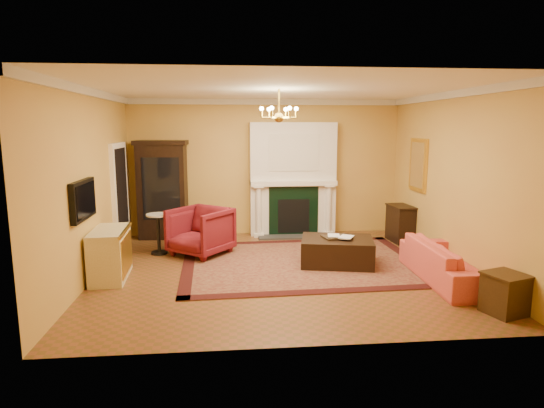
{
  "coord_description": "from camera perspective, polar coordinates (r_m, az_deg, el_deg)",
  "views": [
    {
      "loc": [
        -0.82,
        -7.39,
        2.41
      ],
      "look_at": [
        -0.08,
        0.3,
        1.09
      ],
      "focal_mm": 30.0,
      "sensor_mm": 36.0,
      "label": 1
    }
  ],
  "objects": [
    {
      "name": "fireplace",
      "position": [
        10.13,
        2.64,
        2.8
      ],
      "size": [
        1.9,
        0.7,
        2.5
      ],
      "color": "white",
      "rests_on": "wall_back"
    },
    {
      "name": "console_table",
      "position": [
        9.98,
        15.81,
        -2.45
      ],
      "size": [
        0.43,
        0.7,
        0.74
      ],
      "primitive_type": "cube",
      "rotation": [
        0.0,
        0.0,
        0.08
      ],
      "color": "black",
      "rests_on": "floor"
    },
    {
      "name": "china_cabinet",
      "position": [
        10.08,
        -13.56,
        1.47
      ],
      "size": [
        1.04,
        0.53,
        2.03
      ],
      "primitive_type": "cube",
      "rotation": [
        0.0,
        0.0,
        -0.07
      ],
      "color": "black",
      "rests_on": "floor"
    },
    {
      "name": "book_a",
      "position": [
        8.02,
        7.04,
        -3.1
      ],
      "size": [
        0.21,
        0.06,
        0.27
      ],
      "primitive_type": "imported",
      "rotation": [
        0.0,
        0.0,
        -0.18
      ],
      "color": "gray",
      "rests_on": "ottoman_tray"
    },
    {
      "name": "oriental_rug",
      "position": [
        8.22,
        3.8,
        -7.31
      ],
      "size": [
        4.34,
        3.32,
        0.02
      ],
      "primitive_type": "cube",
      "rotation": [
        0.0,
        0.0,
        0.04
      ],
      "color": "#4A0F11",
      "rests_on": "floor"
    },
    {
      "name": "wall_front",
      "position": [
        4.78,
        4.48,
        -1.27
      ],
      "size": [
        6.0,
        0.02,
        3.0
      ],
      "primitive_type": "cube",
      "color": "gold",
      "rests_on": "floor"
    },
    {
      "name": "leather_ottoman",
      "position": [
        8.11,
        8.15,
        -5.87
      ],
      "size": [
        1.39,
        1.13,
        0.46
      ],
      "primitive_type": "cube",
      "rotation": [
        0.0,
        0.0,
        -0.2
      ],
      "color": "black",
      "rests_on": "oriental_rug"
    },
    {
      "name": "wingback_armchair",
      "position": [
        8.7,
        -8.98,
        -3.11
      ],
      "size": [
        1.32,
        1.31,
        1.0
      ],
      "primitive_type": "imported",
      "rotation": [
        0.0,
        0.0,
        -0.67
      ],
      "color": "maroon",
      "rests_on": "floor"
    },
    {
      "name": "crown_molding",
      "position": [
        8.4,
        0.15,
        13.32
      ],
      "size": [
        6.0,
        5.5,
        0.12
      ],
      "color": "silver",
      "rests_on": "ceiling"
    },
    {
      "name": "ceiling",
      "position": [
        7.46,
        0.89,
        14.32
      ],
      "size": [
        6.0,
        5.5,
        0.02
      ],
      "primitive_type": "cube",
      "color": "white",
      "rests_on": "wall_back"
    },
    {
      "name": "topiary_left",
      "position": [
        9.99,
        -0.66,
        4.42
      ],
      "size": [
        0.18,
        0.18,
        0.47
      ],
      "color": "gray",
      "rests_on": "fireplace"
    },
    {
      "name": "commode",
      "position": [
        7.74,
        -19.65,
        -5.92
      ],
      "size": [
        0.57,
        1.1,
        0.8
      ],
      "primitive_type": "cube",
      "rotation": [
        0.0,
        0.0,
        0.06
      ],
      "color": "beige",
      "rests_on": "floor"
    },
    {
      "name": "gilt_mirror",
      "position": [
        9.6,
        17.86,
        4.69
      ],
      "size": [
        0.06,
        0.76,
        1.05
      ],
      "color": "gold",
      "rests_on": "wall_right"
    },
    {
      "name": "wall_left",
      "position": [
        7.76,
        -21.84,
        2.27
      ],
      "size": [
        0.02,
        5.5,
        3.0
      ],
      "primitive_type": "cube",
      "color": "gold",
      "rests_on": "floor"
    },
    {
      "name": "topiary_right",
      "position": [
        10.15,
        5.79,
        4.43
      ],
      "size": [
        0.17,
        0.17,
        0.47
      ],
      "color": "gray",
      "rests_on": "fireplace"
    },
    {
      "name": "wall_back",
      "position": [
        10.22,
        -0.84,
        4.59
      ],
      "size": [
        6.0,
        0.02,
        3.0
      ],
      "primitive_type": "cube",
      "color": "gold",
      "rests_on": "floor"
    },
    {
      "name": "book_b",
      "position": [
        7.99,
        8.57,
        -3.09
      ],
      "size": [
        0.2,
        0.13,
        0.3
      ],
      "primitive_type": "imported",
      "rotation": [
        0.0,
        0.0,
        -0.52
      ],
      "color": "gray",
      "rests_on": "ottoman_tray"
    },
    {
      "name": "coral_sofa",
      "position": [
        7.69,
        21.19,
        -6.06
      ],
      "size": [
        0.66,
        2.09,
        0.81
      ],
      "primitive_type": "imported",
      "rotation": [
        0.0,
        0.0,
        1.54
      ],
      "color": "#E05147",
      "rests_on": "floor"
    },
    {
      "name": "pedestal_table",
      "position": [
        8.91,
        -14.06,
        -3.28
      ],
      "size": [
        0.44,
        0.44,
        0.78
      ],
      "color": "black",
      "rests_on": "floor"
    },
    {
      "name": "doorway",
      "position": [
        9.43,
        -18.48,
        0.88
      ],
      "size": [
        0.08,
        1.05,
        2.1
      ],
      "color": "white",
      "rests_on": "wall_left"
    },
    {
      "name": "tv_panel",
      "position": [
        7.19,
        -22.6,
        0.48
      ],
      "size": [
        0.09,
        0.95,
        0.58
      ],
      "color": "black",
      "rests_on": "wall_left"
    },
    {
      "name": "end_table",
      "position": [
        6.71,
        27.18,
        -10.1
      ],
      "size": [
        0.56,
        0.56,
        0.51
      ],
      "primitive_type": "cube",
      "rotation": [
        0.0,
        0.0,
        0.32
      ],
      "color": "#32200D",
      "rests_on": "floor"
    },
    {
      "name": "floor",
      "position": [
        7.81,
        0.83,
        -8.34
      ],
      "size": [
        6.0,
        5.5,
        0.02
      ],
      "primitive_type": "cube",
      "color": "brown",
      "rests_on": "ground"
    },
    {
      "name": "chandelier",
      "position": [
        7.43,
        0.88,
        11.23
      ],
      "size": [
        0.63,
        0.55,
        0.53
      ],
      "color": "gold",
      "rests_on": "ceiling"
    },
    {
      "name": "ottoman_tray",
      "position": [
        8.09,
        8.08,
        -4.12
      ],
      "size": [
        0.53,
        0.45,
        0.03
      ],
      "primitive_type": "cube",
      "rotation": [
        0.0,
        0.0,
        0.2
      ],
      "color": "black",
      "rests_on": "leather_ottoman"
    },
    {
      "name": "wall_right",
      "position": [
        8.37,
        21.84,
        2.77
      ],
      "size": [
        0.02,
        5.5,
        3.0
      ],
      "primitive_type": "cube",
      "color": "gold",
      "rests_on": "floor"
    }
  ]
}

